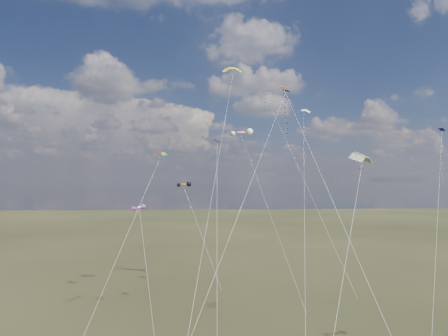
{
  "coord_description": "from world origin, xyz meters",
  "views": [
    {
      "loc": [
        -3.68,
        -35.07,
        17.41
      ],
      "look_at": [
        0.0,
        18.0,
        19.0
      ],
      "focal_mm": 32.0,
      "sensor_mm": 36.0,
      "label": 1
    }
  ],
  "objects": [
    {
      "name": "diamond_navy_right",
      "position": [
        29.15,
        16.12,
        19.84
      ],
      "size": [
        12.44,
        16.8,
        24.46
      ],
      "color": "#100C54",
      "rests_on": "ground"
    },
    {
      "name": "diamond_black_high",
      "position": [
        8.59,
        21.1,
        25.86
      ],
      "size": [
        15.42,
        21.13,
        30.69
      ],
      "color": "black",
      "rests_on": "ground"
    },
    {
      "name": "diamond_orange_center",
      "position": [
        8.53,
        5.13,
        19.38
      ],
      "size": [
        5.51,
        23.92,
        29.01
      ],
      "color": "#DC420D",
      "rests_on": "ground"
    },
    {
      "name": "parafoil_blue_white",
      "position": [
        14.28,
        30.46,
        28.89
      ],
      "size": [
        7.96,
        25.56,
        29.7
      ],
      "color": "#0D35A8",
      "rests_on": "ground"
    },
    {
      "name": "parafoil_tricolor",
      "position": [
        -9.14,
        23.91,
        21.26
      ],
      "size": [
        7.73,
        19.08,
        21.93
      ],
      "color": "yellow",
      "rests_on": "ground"
    },
    {
      "name": "parafoil_striped",
      "position": [
        9.6,
        -3.73,
        19.37
      ],
      "size": [
        8.52,
        10.48,
        20.07
      ],
      "color": "#D2BD04",
      "rests_on": "ground"
    },
    {
      "name": "diamond_navy_tall",
      "position": [
        10.3,
        37.93,
        29.02
      ],
      "size": [
        10.84,
        18.88,
        33.82
      ],
      "color": "#0D1551",
      "rests_on": "ground"
    },
    {
      "name": "parafoil_yellow",
      "position": [
        1.5,
        22.17,
        33.53
      ],
      "size": [
        8.07,
        22.42,
        34.36
      ],
      "color": "yellow",
      "rests_on": "ground"
    },
    {
      "name": "diamond_black_mid",
      "position": [
        -1.41,
        8.82,
        16.11
      ],
      "size": [
        1.41,
        18.57,
        22.41
      ],
      "color": "black",
      "rests_on": "ground"
    },
    {
      "name": "novelty_orange_black",
      "position": [
        -5.98,
        36.47,
        16.52
      ],
      "size": [
        7.71,
        10.23,
        17.07
      ],
      "color": "orange",
      "rests_on": "ground"
    },
    {
      "name": "novelty_redwhite_stripe",
      "position": [
        3.72,
        30.67,
        25.2
      ],
      "size": [
        8.61,
        15.84,
        25.95
      ],
      "color": "red",
      "rests_on": "ground"
    },
    {
      "name": "novelty_white_purple",
      "position": [
        -11.14,
        18.13,
        13.71
      ],
      "size": [
        3.89,
        11.14,
        14.15
      ],
      "color": "silver",
      "rests_on": "ground"
    }
  ]
}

